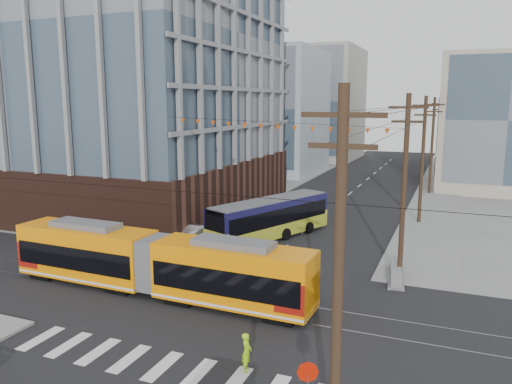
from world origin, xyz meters
TOP-DOWN VIEW (x-y plane):
  - ground at (0.00, 0.00)m, footprint 160.00×160.00m
  - office_building at (-22.00, 23.00)m, footprint 30.00×25.00m
  - bg_bldg_nw_near at (-17.00, 52.00)m, footprint 18.00×16.00m
  - bg_bldg_ne_near at (16.00, 48.00)m, footprint 14.00×14.00m
  - bg_bldg_nw_far at (-14.00, 72.00)m, footprint 16.00×18.00m
  - bg_bldg_ne_far at (18.00, 68.00)m, footprint 16.00×16.00m
  - utility_pole_near at (8.50, -6.00)m, footprint 0.30×0.30m
  - utility_pole_far at (8.50, 56.00)m, footprint 0.30×0.30m
  - streetcar at (-3.77, 3.53)m, footprint 18.12×3.03m
  - city_bus at (-1.87, 16.54)m, footprint 6.64×11.40m
  - parked_car_silver at (-6.05, 13.35)m, footprint 2.88×4.74m
  - parked_car_white at (-5.12, 20.70)m, footprint 3.63×5.59m
  - parked_car_grey at (-5.79, 21.92)m, footprint 4.03×5.42m
  - pedestrian at (4.09, -2.03)m, footprint 0.53×0.67m
  - jersey_barrier at (8.30, 10.93)m, footprint 1.42×4.14m

SIDE VIEW (x-z plane):
  - ground at x=0.00m, z-range 0.00..0.00m
  - jersey_barrier at x=8.30m, z-range 0.00..0.81m
  - parked_car_grey at x=-5.79m, z-range 0.00..1.37m
  - parked_car_silver at x=-6.05m, z-range 0.00..1.47m
  - parked_car_white at x=-5.12m, z-range 0.00..1.51m
  - pedestrian at x=4.09m, z-range 0.00..1.60m
  - city_bus at x=-1.87m, z-range 0.00..3.21m
  - streetcar at x=-3.77m, z-range 0.00..3.48m
  - utility_pole_near at x=8.50m, z-range 0.00..11.00m
  - utility_pole_far at x=8.50m, z-range 0.00..11.00m
  - bg_bldg_ne_far at x=18.00m, z-range 0.00..14.00m
  - bg_bldg_ne_near at x=16.00m, z-range 0.00..16.00m
  - bg_bldg_nw_near at x=-17.00m, z-range 0.00..18.00m
  - bg_bldg_nw_far at x=-14.00m, z-range 0.00..20.00m
  - office_building at x=-22.00m, z-range 0.00..28.60m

